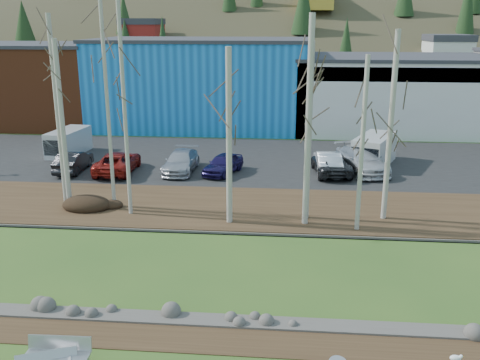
# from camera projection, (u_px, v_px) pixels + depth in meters

# --- Properties ---
(dirt_strip) EXTENTS (80.00, 1.80, 0.03)m
(dirt_strip) POSITION_uv_depth(u_px,v_px,m) (210.00, 338.00, 17.27)
(dirt_strip) COLOR #382616
(dirt_strip) RESTS_ON ground
(near_bank_rocks) EXTENTS (80.00, 0.80, 0.50)m
(near_bank_rocks) POSITION_uv_depth(u_px,v_px,m) (214.00, 322.00, 18.23)
(near_bank_rocks) COLOR #47423D
(near_bank_rocks) RESTS_ON ground
(river) EXTENTS (80.00, 8.00, 0.90)m
(river) POSITION_uv_depth(u_px,v_px,m) (228.00, 269.00, 22.15)
(river) COLOR black
(river) RESTS_ON ground
(far_bank_rocks) EXTENTS (80.00, 0.80, 0.46)m
(far_bank_rocks) POSITION_uv_depth(u_px,v_px,m) (237.00, 232.00, 26.06)
(far_bank_rocks) COLOR #47423D
(far_bank_rocks) RESTS_ON ground
(far_bank) EXTENTS (80.00, 7.00, 0.15)m
(far_bank) POSITION_uv_depth(u_px,v_px,m) (243.00, 208.00, 29.09)
(far_bank) COLOR #382616
(far_bank) RESTS_ON ground
(parking_lot) EXTENTS (80.00, 14.00, 0.14)m
(parking_lot) POSITION_uv_depth(u_px,v_px,m) (255.00, 160.00, 39.12)
(parking_lot) COLOR black
(parking_lot) RESTS_ON ground
(building_brick) EXTENTS (16.32, 12.24, 7.80)m
(building_brick) POSITION_uv_depth(u_px,v_px,m) (25.00, 83.00, 53.47)
(building_brick) COLOR brown
(building_brick) RESTS_ON ground
(building_blue) EXTENTS (20.40, 12.24, 8.30)m
(building_blue) POSITION_uv_depth(u_px,v_px,m) (203.00, 82.00, 51.83)
(building_blue) COLOR #155EAC
(building_blue) RESTS_ON ground
(building_white) EXTENTS (18.36, 12.24, 6.80)m
(building_white) POSITION_uv_depth(u_px,v_px,m) (391.00, 92.00, 50.47)
(building_white) COLOR silver
(building_white) RESTS_ON ground
(bench_intact) EXTENTS (1.92, 0.63, 0.96)m
(bench_intact) POSITION_uv_depth(u_px,v_px,m) (58.00, 354.00, 15.69)
(bench_intact) COLOR #A6A8AC
(bench_intact) RESTS_ON ground
(seagull) EXTENTS (0.42, 0.19, 0.30)m
(seagull) POSITION_uv_depth(u_px,v_px,m) (456.00, 358.00, 16.00)
(seagull) COLOR gold
(seagull) RESTS_ON ground
(dirt_mound) EXTENTS (2.63, 1.85, 0.51)m
(dirt_mound) POSITION_uv_depth(u_px,v_px,m) (86.00, 204.00, 28.81)
(dirt_mound) COLOR black
(dirt_mound) RESTS_ON far_bank
(birch_0) EXTENTS (0.25, 0.25, 10.11)m
(birch_0) POSITION_uv_depth(u_px,v_px,m) (58.00, 113.00, 28.29)
(birch_0) COLOR #BAB4A8
(birch_0) RESTS_ON far_bank
(birch_1) EXTENTS (0.20, 0.20, 10.86)m
(birch_1) POSITION_uv_depth(u_px,v_px,m) (108.00, 107.00, 27.70)
(birch_1) COLOR #BAB4A8
(birch_1) RESTS_ON far_bank
(birch_2) EXTENTS (0.28, 0.28, 8.89)m
(birch_2) POSITION_uv_depth(u_px,v_px,m) (62.00, 126.00, 27.94)
(birch_2) COLOR #BAB4A8
(birch_2) RESTS_ON far_bank
(birch_3) EXTENTS (0.20, 0.20, 11.37)m
(birch_3) POSITION_uv_depth(u_px,v_px,m) (124.00, 106.00, 26.50)
(birch_3) COLOR #BAB4A8
(birch_3) RESTS_ON far_bank
(birch_4) EXTENTS (0.29, 0.29, 8.60)m
(birch_4) POSITION_uv_depth(u_px,v_px,m) (229.00, 138.00, 25.71)
(birch_4) COLOR #BAB4A8
(birch_4) RESTS_ON far_bank
(birch_5) EXTENTS (0.24, 0.24, 8.83)m
(birch_5) POSITION_uv_depth(u_px,v_px,m) (309.00, 133.00, 26.28)
(birch_5) COLOR #BAB4A8
(birch_5) RESTS_ON far_bank
(birch_6) EXTENTS (0.22, 0.22, 8.30)m
(birch_6) POSITION_uv_depth(u_px,v_px,m) (362.00, 146.00, 24.83)
(birch_6) COLOR #BAB4A8
(birch_6) RESTS_ON far_bank
(birch_7) EXTENTS (0.29, 0.29, 10.08)m
(birch_7) POSITION_uv_depth(u_px,v_px,m) (308.00, 124.00, 25.32)
(birch_7) COLOR #BAB4A8
(birch_7) RESTS_ON far_bank
(birch_8) EXTENTS (0.27, 0.27, 9.36)m
(birch_8) POSITION_uv_depth(u_px,v_px,m) (390.00, 128.00, 26.11)
(birch_8) COLOR #BAB4A8
(birch_8) RESTS_ON far_bank
(car_0) EXTENTS (1.58, 4.19, 1.37)m
(car_0) POSITION_uv_depth(u_px,v_px,m) (73.00, 161.00, 35.87)
(car_0) COLOR black
(car_0) RESTS_ON parking_lot
(car_1) EXTENTS (2.49, 5.08, 1.39)m
(car_1) POSITION_uv_depth(u_px,v_px,m) (118.00, 162.00, 35.63)
(car_1) COLOR maroon
(car_1) RESTS_ON parking_lot
(car_2) EXTENTS (2.00, 4.75, 1.37)m
(car_2) POSITION_uv_depth(u_px,v_px,m) (181.00, 162.00, 35.80)
(car_2) COLOR #A2A4AB
(car_2) RESTS_ON parking_lot
(car_3) EXTENTS (2.73, 4.17, 1.32)m
(car_3) POSITION_uv_depth(u_px,v_px,m) (223.00, 164.00, 35.28)
(car_3) COLOR #1C1447
(car_3) RESTS_ON parking_lot
(car_4) EXTENTS (1.76, 4.51, 1.46)m
(car_4) POSITION_uv_depth(u_px,v_px,m) (328.00, 162.00, 35.55)
(car_4) COLOR silver
(car_4) RESTS_ON parking_lot
(car_5) EXTENTS (2.64, 4.90, 1.31)m
(car_5) POSITION_uv_depth(u_px,v_px,m) (331.00, 164.00, 35.25)
(car_5) COLOR black
(car_5) RESTS_ON parking_lot
(car_6) EXTENTS (3.74, 5.94, 1.60)m
(car_6) POSITION_uv_depth(u_px,v_px,m) (362.00, 160.00, 35.77)
(car_6) COLOR #BABABC
(car_6) RESTS_ON parking_lot
(van_white) EXTENTS (3.71, 5.11, 2.06)m
(van_white) POSITION_uv_depth(u_px,v_px,m) (373.00, 151.00, 37.28)
(van_white) COLOR silver
(van_white) RESTS_ON parking_lot
(van_grey) EXTENTS (2.20, 4.42, 1.86)m
(van_grey) POSITION_uv_depth(u_px,v_px,m) (67.00, 142.00, 40.30)
(van_grey) COLOR silver
(van_grey) RESTS_ON parking_lot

